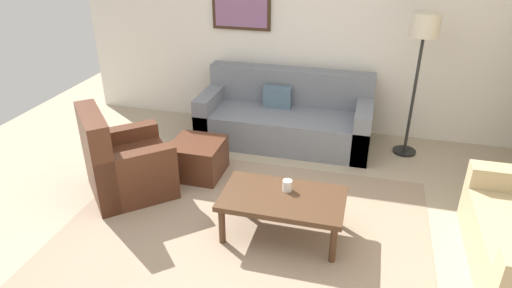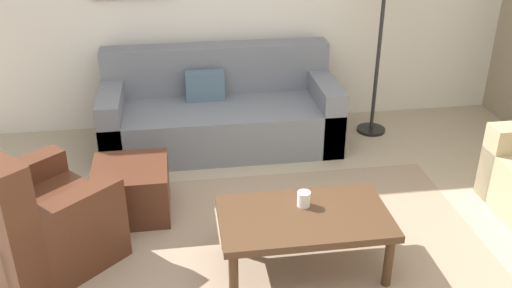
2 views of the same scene
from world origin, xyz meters
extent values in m
plane|color=tan|center=(0.00, 0.00, 0.00)|extent=(8.00, 8.00, 0.00)
cube|color=silver|center=(0.00, 2.60, 1.40)|extent=(6.00, 0.12, 2.80)
cube|color=gray|center=(0.00, 0.00, 0.00)|extent=(3.35, 2.67, 0.01)
cube|color=slate|center=(-0.03, 1.98, 0.21)|extent=(2.16, 0.93, 0.42)
cube|color=slate|center=(-0.03, 2.33, 0.44)|extent=(2.16, 0.24, 0.88)
cube|color=slate|center=(-1.00, 1.98, 0.31)|extent=(0.20, 0.93, 0.62)
cube|color=slate|center=(0.95, 1.98, 0.31)|extent=(0.20, 0.93, 0.62)
cube|color=slate|center=(-0.15, 2.11, 0.56)|extent=(0.36, 0.12, 0.28)
cube|color=#4C2819|center=(-1.36, 0.41, 0.22)|extent=(1.13, 1.13, 0.44)
cube|color=#4C2819|center=(-1.58, 0.21, 0.47)|extent=(0.69, 0.73, 0.95)
cube|color=#4C2819|center=(-1.14, 0.18, 0.30)|extent=(0.70, 0.66, 0.60)
cube|color=#4C2819|center=(-1.57, 0.65, 0.30)|extent=(0.70, 0.66, 0.60)
cube|color=#4C2819|center=(-0.80, 0.92, 0.20)|extent=(0.56, 0.56, 0.40)
cylinder|color=#472D1C|center=(-0.15, -0.17, 0.18)|extent=(0.06, 0.06, 0.36)
cylinder|color=#472D1C|center=(0.83, -0.17, 0.18)|extent=(0.06, 0.06, 0.36)
cylinder|color=#472D1C|center=(-0.15, 0.35, 0.18)|extent=(0.06, 0.06, 0.36)
cylinder|color=#472D1C|center=(0.83, 0.35, 0.18)|extent=(0.06, 0.06, 0.36)
cube|color=#472D1C|center=(0.34, 0.09, 0.39)|extent=(1.10, 0.64, 0.05)
cylinder|color=white|center=(0.36, 0.20, 0.46)|extent=(0.09, 0.09, 0.10)
cylinder|color=black|center=(1.49, 2.07, 0.01)|extent=(0.28, 0.28, 0.03)
cylinder|color=#262626|center=(1.49, 2.07, 0.72)|extent=(0.04, 0.04, 1.45)
cylinder|color=beige|center=(1.49, 2.07, 1.58)|extent=(0.32, 0.32, 0.26)
cube|color=#382316|center=(-0.74, 2.52, 1.62)|extent=(0.78, 0.04, 0.64)
cube|color=slate|center=(-0.74, 2.50, 1.62)|extent=(0.70, 0.01, 0.56)
camera|label=1|loc=(0.97, -3.20, 2.61)|focal=31.43mm
camera|label=2|loc=(-0.41, -2.87, 2.44)|focal=39.76mm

